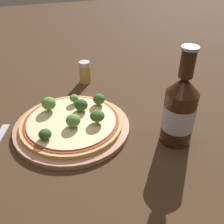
{
  "coord_description": "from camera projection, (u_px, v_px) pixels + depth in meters",
  "views": [
    {
      "loc": [
        -0.08,
        -0.53,
        0.4
      ],
      "look_at": [
        0.09,
        -0.06,
        0.06
      ],
      "focal_mm": 42.0,
      "sensor_mm": 36.0,
      "label": 1
    }
  ],
  "objects": [
    {
      "name": "broccoli_floret_1",
      "position": [
        97.0,
        116.0,
        0.62
      ],
      "size": [
        0.03,
        0.03,
        0.03
      ],
      "color": "#89A866",
      "rests_on": "pizza"
    },
    {
      "name": "pepper_shaker",
      "position": [
        85.0,
        72.0,
        0.84
      ],
      "size": [
        0.04,
        0.04,
        0.07
      ],
      "color": "tan",
      "rests_on": "ground_plane"
    },
    {
      "name": "broccoli_floret_4",
      "position": [
        45.0,
        134.0,
        0.57
      ],
      "size": [
        0.03,
        0.03,
        0.02
      ],
      "color": "#89A866",
      "rests_on": "pizza"
    },
    {
      "name": "beer_bottle",
      "position": [
        180.0,
        110.0,
        0.57
      ],
      "size": [
        0.07,
        0.07,
        0.23
      ],
      "color": "#381E0F",
      "rests_on": "ground_plane"
    },
    {
      "name": "broccoli_floret_0",
      "position": [
        73.0,
        120.0,
        0.61
      ],
      "size": [
        0.03,
        0.03,
        0.03
      ],
      "color": "#89A866",
      "rests_on": "pizza"
    },
    {
      "name": "broccoli_floret_3",
      "position": [
        49.0,
        103.0,
        0.66
      ],
      "size": [
        0.04,
        0.04,
        0.04
      ],
      "color": "#89A866",
      "rests_on": "pizza"
    },
    {
      "name": "plate",
      "position": [
        74.0,
        126.0,
        0.65
      ],
      "size": [
        0.28,
        0.28,
        0.01
      ],
      "color": "tan",
      "rests_on": "ground_plane"
    },
    {
      "name": "broccoli_floret_2",
      "position": [
        99.0,
        99.0,
        0.69
      ],
      "size": [
        0.03,
        0.03,
        0.03
      ],
      "color": "#89A866",
      "rests_on": "pizza"
    },
    {
      "name": "pizza",
      "position": [
        72.0,
        122.0,
        0.64
      ],
      "size": [
        0.25,
        0.25,
        0.01
      ],
      "color": "tan",
      "rests_on": "plate"
    },
    {
      "name": "broccoli_floret_6",
      "position": [
        81.0,
        105.0,
        0.67
      ],
      "size": [
        0.03,
        0.03,
        0.03
      ],
      "color": "#89A866",
      "rests_on": "pizza"
    },
    {
      "name": "broccoli_floret_5",
      "position": [
        74.0,
        98.0,
        0.69
      ],
      "size": [
        0.02,
        0.02,
        0.03
      ],
      "color": "#89A866",
      "rests_on": "pizza"
    },
    {
      "name": "ground_plane",
      "position": [
        72.0,
        127.0,
        0.66
      ],
      "size": [
        3.0,
        3.0,
        0.0
      ],
      "primitive_type": "plane",
      "color": "#3D2819"
    }
  ]
}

